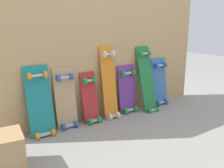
{
  "coord_description": "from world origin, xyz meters",
  "views": [
    {
      "loc": [
        -1.36,
        -2.1,
        0.98
      ],
      "look_at": [
        0.0,
        -0.07,
        0.38
      ],
      "focal_mm": 38.27,
      "sensor_mm": 36.0,
      "label": 1
    }
  ],
  "objects_px": {
    "skateboard_red": "(90,101)",
    "skateboard_purple": "(127,92)",
    "skateboard_teal": "(40,105)",
    "skateboard_orange": "(109,85)",
    "skateboard_green": "(147,82)",
    "skateboard_natural": "(66,101)",
    "wooden_crate": "(3,153)",
    "skateboard_blue": "(159,84)"
  },
  "relations": [
    {
      "from": "skateboard_red",
      "to": "skateboard_purple",
      "type": "height_order",
      "value": "skateboard_purple"
    },
    {
      "from": "skateboard_red",
      "to": "skateboard_teal",
      "type": "bearing_deg",
      "value": -178.76
    },
    {
      "from": "skateboard_orange",
      "to": "skateboard_green",
      "type": "height_order",
      "value": "skateboard_orange"
    },
    {
      "from": "skateboard_teal",
      "to": "skateboard_natural",
      "type": "bearing_deg",
      "value": 6.23
    },
    {
      "from": "skateboard_purple",
      "to": "skateboard_green",
      "type": "bearing_deg",
      "value": -15.86
    },
    {
      "from": "skateboard_natural",
      "to": "wooden_crate",
      "type": "bearing_deg",
      "value": -145.49
    },
    {
      "from": "skateboard_natural",
      "to": "skateboard_orange",
      "type": "relative_size",
      "value": 0.78
    },
    {
      "from": "skateboard_orange",
      "to": "wooden_crate",
      "type": "xyz_separation_m",
      "value": [
        -1.16,
        -0.44,
        -0.22
      ]
    },
    {
      "from": "skateboard_natural",
      "to": "skateboard_orange",
      "type": "distance_m",
      "value": 0.5
    },
    {
      "from": "skateboard_orange",
      "to": "wooden_crate",
      "type": "distance_m",
      "value": 1.26
    },
    {
      "from": "skateboard_natural",
      "to": "wooden_crate",
      "type": "distance_m",
      "value": 0.82
    },
    {
      "from": "skateboard_orange",
      "to": "skateboard_purple",
      "type": "relative_size",
      "value": 1.38
    },
    {
      "from": "skateboard_teal",
      "to": "skateboard_orange",
      "type": "distance_m",
      "value": 0.76
    },
    {
      "from": "skateboard_purple",
      "to": "wooden_crate",
      "type": "xyz_separation_m",
      "value": [
        -1.42,
        -0.47,
        -0.11
      ]
    },
    {
      "from": "skateboard_purple",
      "to": "skateboard_red",
      "type": "bearing_deg",
      "value": -177.12
    },
    {
      "from": "skateboard_teal",
      "to": "skateboard_orange",
      "type": "bearing_deg",
      "value": 0.7
    },
    {
      "from": "skateboard_natural",
      "to": "skateboard_green",
      "type": "xyz_separation_m",
      "value": [
        0.99,
        -0.06,
        0.07
      ]
    },
    {
      "from": "skateboard_natural",
      "to": "skateboard_blue",
      "type": "height_order",
      "value": "same"
    },
    {
      "from": "skateboard_green",
      "to": "skateboard_blue",
      "type": "relative_size",
      "value": 1.26
    },
    {
      "from": "skateboard_green",
      "to": "skateboard_natural",
      "type": "bearing_deg",
      "value": 176.54
    },
    {
      "from": "skateboard_natural",
      "to": "skateboard_red",
      "type": "xyz_separation_m",
      "value": [
        0.26,
        -0.02,
        -0.03
      ]
    },
    {
      "from": "skateboard_purple",
      "to": "skateboard_blue",
      "type": "xyz_separation_m",
      "value": [
        0.5,
        -0.0,
        0.02
      ]
    },
    {
      "from": "skateboard_natural",
      "to": "skateboard_blue",
      "type": "relative_size",
      "value": 1.0
    },
    {
      "from": "skateboard_natural",
      "to": "skateboard_red",
      "type": "relative_size",
      "value": 1.11
    },
    {
      "from": "skateboard_blue",
      "to": "skateboard_green",
      "type": "bearing_deg",
      "value": -165.89
    },
    {
      "from": "skateboard_purple",
      "to": "skateboard_blue",
      "type": "bearing_deg",
      "value": -0.16
    },
    {
      "from": "skateboard_purple",
      "to": "skateboard_blue",
      "type": "relative_size",
      "value": 0.93
    },
    {
      "from": "skateboard_purple",
      "to": "skateboard_teal",
      "type": "bearing_deg",
      "value": -177.96
    },
    {
      "from": "skateboard_teal",
      "to": "skateboard_green",
      "type": "bearing_deg",
      "value": -1.44
    },
    {
      "from": "skateboard_green",
      "to": "skateboard_teal",
      "type": "bearing_deg",
      "value": 178.56
    },
    {
      "from": "skateboard_blue",
      "to": "skateboard_red",
      "type": "bearing_deg",
      "value": -178.65
    },
    {
      "from": "skateboard_blue",
      "to": "wooden_crate",
      "type": "relative_size",
      "value": 2.39
    },
    {
      "from": "skateboard_orange",
      "to": "skateboard_purple",
      "type": "bearing_deg",
      "value": 5.86
    },
    {
      "from": "wooden_crate",
      "to": "skateboard_red",
      "type": "bearing_deg",
      "value": 25.48
    },
    {
      "from": "skateboard_orange",
      "to": "skateboard_green",
      "type": "xyz_separation_m",
      "value": [
        0.5,
        -0.04,
        -0.02
      ]
    },
    {
      "from": "wooden_crate",
      "to": "skateboard_orange",
      "type": "bearing_deg",
      "value": 20.74
    },
    {
      "from": "skateboard_teal",
      "to": "wooden_crate",
      "type": "xyz_separation_m",
      "value": [
        -0.4,
        -0.43,
        -0.15
      ]
    },
    {
      "from": "skateboard_teal",
      "to": "skateboard_blue",
      "type": "xyz_separation_m",
      "value": [
        1.52,
        0.03,
        -0.02
      ]
    },
    {
      "from": "skateboard_red",
      "to": "wooden_crate",
      "type": "relative_size",
      "value": 2.16
    },
    {
      "from": "wooden_crate",
      "to": "skateboard_natural",
      "type": "bearing_deg",
      "value": 34.51
    },
    {
      "from": "skateboard_natural",
      "to": "skateboard_green",
      "type": "height_order",
      "value": "skateboard_green"
    },
    {
      "from": "skateboard_purple",
      "to": "skateboard_green",
      "type": "relative_size",
      "value": 0.74
    }
  ]
}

